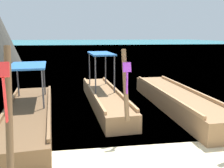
{
  "coord_description": "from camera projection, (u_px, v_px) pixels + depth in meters",
  "views": [
    {
      "loc": [
        -1.04,
        -3.1,
        2.67
      ],
      "look_at": [
        0.0,
        4.15,
        1.14
      ],
      "focal_mm": 38.09,
      "sensor_mm": 36.0,
      "label": 1
    }
  ],
  "objects": [
    {
      "name": "longtail_boat_red_ribbon",
      "position": [
        29.0,
        113.0,
        7.24
      ],
      "size": [
        1.9,
        6.39,
        2.49
      ],
      "color": "brown",
      "rests_on": "ground"
    },
    {
      "name": "longtail_boat_violet_ribbon",
      "position": [
        104.0,
        97.0,
        8.98
      ],
      "size": [
        1.44,
        5.94,
        2.31
      ],
      "color": "olive",
      "rests_on": "ground"
    },
    {
      "name": "longtail_boat_pink_ribbon",
      "position": [
        176.0,
        100.0,
        8.66
      ],
      "size": [
        1.42,
        6.59,
        2.76
      ],
      "color": "olive",
      "rests_on": "ground"
    },
    {
      "name": "sea_water",
      "position": [
        81.0,
        45.0,
        63.9
      ],
      "size": [
        120.0,
        120.0,
        0.0
      ],
      "primitive_type": "plane",
      "color": "#147A89",
      "rests_on": "ground"
    }
  ]
}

